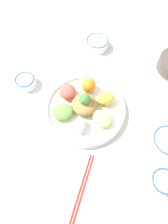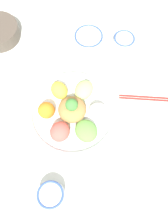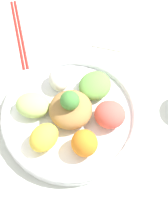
% 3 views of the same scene
% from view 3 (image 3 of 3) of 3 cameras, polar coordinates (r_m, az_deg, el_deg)
% --- Properties ---
extents(ground_plane, '(2.40, 2.40, 0.00)m').
position_cam_3_polar(ground_plane, '(0.75, -0.44, -0.14)').
color(ground_plane, silver).
extents(salad_platter, '(0.33, 0.33, 0.11)m').
position_cam_3_polar(salad_platter, '(0.72, -2.29, -0.38)').
color(salad_platter, white).
rests_on(salad_platter, ground_plane).
extents(chopsticks_pair_near, '(0.21, 0.17, 0.01)m').
position_cam_3_polar(chopsticks_pair_near, '(0.91, -11.82, 14.01)').
color(chopsticks_pair_near, red).
rests_on(chopsticks_pair_near, ground_plane).
extents(serving_spoon_extra, '(0.05, 0.13, 0.01)m').
position_cam_3_polar(serving_spoon_extra, '(0.86, 6.78, 11.24)').
color(serving_spoon_extra, beige).
rests_on(serving_spoon_extra, ground_plane).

